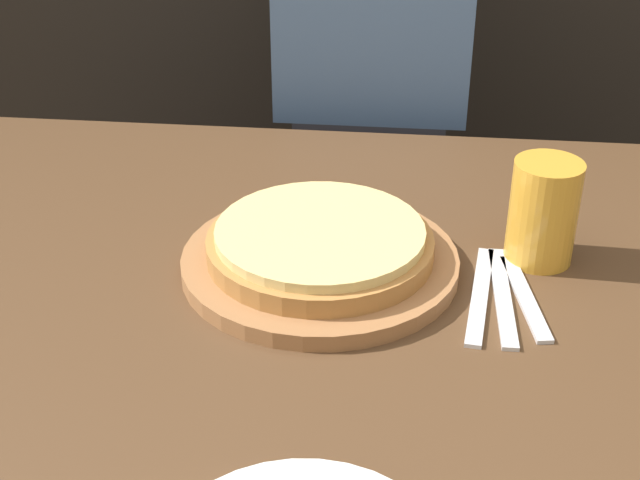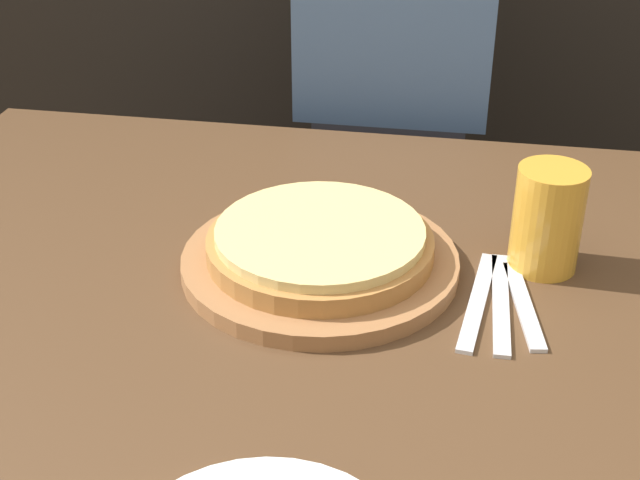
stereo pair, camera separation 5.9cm
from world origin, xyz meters
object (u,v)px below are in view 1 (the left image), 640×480
pizza_on_board (320,251)px  dinner_knife (502,296)px  spoon (525,297)px  fork (480,295)px  beer_glass (544,208)px  diner_person (369,145)px

pizza_on_board → dinner_knife: pizza_on_board is taller
spoon → fork: bearing=180.0°
beer_glass → spoon: beer_glass is taller
dinner_knife → beer_glass: bearing=62.7°
fork → dinner_knife: 0.02m
diner_person → pizza_on_board: bearing=-92.4°
fork → dinner_knife: bearing=0.0°
beer_glass → diner_person: 0.61m
fork → spoon: bearing=0.0°
fork → dinner_knife: (0.02, 0.00, 0.00)m
fork → spoon: (0.05, 0.00, 0.00)m
spoon → diner_person: bearing=108.6°
fork → diner_person: diner_person is taller
pizza_on_board → dinner_knife: size_ratio=1.63×
dinner_knife → spoon: same height
pizza_on_board → beer_glass: bearing=11.8°
pizza_on_board → diner_person: 0.60m
beer_glass → fork: beer_glass is taller
fork → beer_glass: bearing=51.8°
beer_glass → spoon: size_ratio=0.74×
spoon → dinner_knife: bearing=180.0°
pizza_on_board → spoon: bearing=-9.2°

